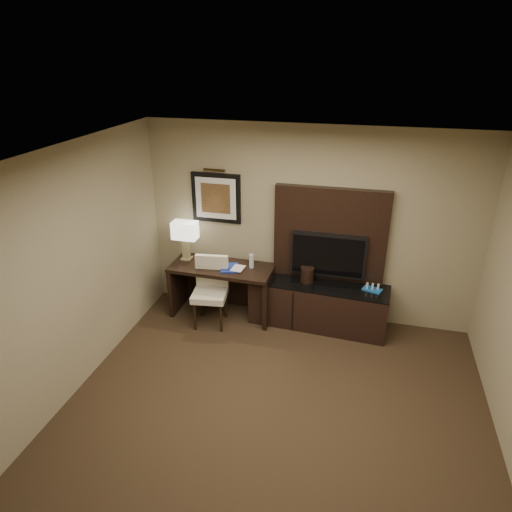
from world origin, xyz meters
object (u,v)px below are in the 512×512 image
(desk_chair, at_px, (210,294))
(minibar_tray, at_px, (373,287))
(desk, at_px, (222,290))
(desk_phone, at_px, (204,261))
(table_lamp, at_px, (186,242))
(ice_bucket, at_px, (307,275))
(credenza, at_px, (318,305))
(tv, at_px, (328,255))
(water_bottle, at_px, (252,261))

(desk_chair, relative_size, minibar_tray, 3.92)
(desk, relative_size, desk_phone, 7.42)
(table_lamp, height_order, ice_bucket, table_lamp)
(credenza, height_order, desk_chair, desk_chair)
(desk, relative_size, credenza, 0.77)
(desk, xyz_separation_m, tv, (1.44, 0.19, 0.64))
(tv, distance_m, ice_bucket, 0.39)
(table_lamp, distance_m, ice_bucket, 1.78)
(desk_chair, bearing_deg, desk_phone, 113.26)
(desk, xyz_separation_m, table_lamp, (-0.56, 0.11, 0.65))
(water_bottle, distance_m, minibar_tray, 1.66)
(desk_chair, bearing_deg, tv, 10.06)
(table_lamp, bearing_deg, desk_phone, -17.66)
(credenza, bearing_deg, desk_phone, -175.39)
(credenza, xyz_separation_m, desk_phone, (-1.63, -0.04, 0.50))
(desk, distance_m, tv, 1.59)
(credenza, height_order, table_lamp, table_lamp)
(tv, height_order, desk_chair, tv)
(credenza, height_order, desk_phone, desk_phone)
(desk_chair, height_order, desk_phone, desk_chair)
(table_lamp, height_order, minibar_tray, table_lamp)
(tv, relative_size, water_bottle, 5.06)
(desk_phone, relative_size, minibar_tray, 0.80)
(water_bottle, bearing_deg, tv, 6.81)
(minibar_tray, bearing_deg, ice_bucket, 177.61)
(credenza, distance_m, ice_bucket, 0.46)
(desk, relative_size, tv, 1.43)
(table_lamp, bearing_deg, ice_bucket, -0.69)
(credenza, bearing_deg, table_lamp, -178.42)
(credenza, xyz_separation_m, minibar_tray, (0.70, 0.00, 0.36))
(credenza, xyz_separation_m, desk_chair, (-1.45, -0.34, 0.15))
(desk_phone, bearing_deg, desk, -16.99)
(table_lamp, height_order, water_bottle, table_lamp)
(desk_chair, distance_m, water_bottle, 0.73)
(desk, relative_size, water_bottle, 7.26)
(desk, bearing_deg, desk_chair, -104.54)
(water_bottle, bearing_deg, minibar_tray, -0.53)
(tv, bearing_deg, ice_bucket, -158.05)
(tv, relative_size, desk_phone, 5.18)
(desk_chair, relative_size, desk_phone, 4.92)
(minibar_tray, bearing_deg, table_lamp, 178.75)
(desk, distance_m, desk_phone, 0.51)
(water_bottle, bearing_deg, desk, -170.83)
(desk, height_order, water_bottle, water_bottle)
(table_lamp, distance_m, desk_phone, 0.38)
(tv, xyz_separation_m, water_bottle, (-1.03, -0.12, -0.15))
(minibar_tray, bearing_deg, tv, 167.48)
(table_lamp, xyz_separation_m, ice_bucket, (1.76, -0.02, -0.29))
(tv, distance_m, water_bottle, 1.05)
(desk_chair, distance_m, minibar_tray, 2.18)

